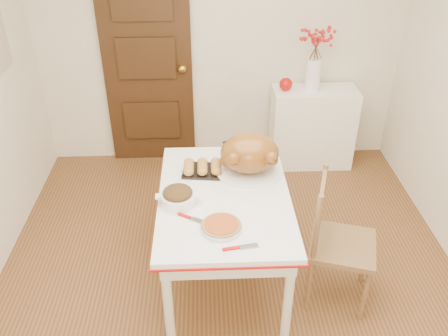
{
  "coord_description": "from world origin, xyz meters",
  "views": [
    {
      "loc": [
        -0.15,
        -2.42,
        2.62
      ],
      "look_at": [
        -0.04,
        0.19,
        0.96
      ],
      "focal_mm": 37.99,
      "sensor_mm": 36.0,
      "label": 1
    }
  ],
  "objects_px": {
    "chair_oak": "(343,243)",
    "sideboard": "(312,128)",
    "pumpkin_pie": "(221,226)",
    "kitchen_table": "(224,239)",
    "turkey_platter": "(250,155)"
  },
  "relations": [
    {
      "from": "kitchen_table",
      "to": "turkey_platter",
      "type": "relative_size",
      "value": 2.72
    },
    {
      "from": "pumpkin_pie",
      "to": "chair_oak",
      "type": "bearing_deg",
      "value": 11.75
    },
    {
      "from": "sideboard",
      "to": "chair_oak",
      "type": "relative_size",
      "value": 0.84
    },
    {
      "from": "sideboard",
      "to": "turkey_platter",
      "type": "distance_m",
      "value": 1.67
    },
    {
      "from": "kitchen_table",
      "to": "pumpkin_pie",
      "type": "bearing_deg",
      "value": -95.48
    },
    {
      "from": "kitchen_table",
      "to": "chair_oak",
      "type": "relative_size",
      "value": 1.34
    },
    {
      "from": "kitchen_table",
      "to": "chair_oak",
      "type": "xyz_separation_m",
      "value": [
        0.8,
        -0.18,
        0.1
      ]
    },
    {
      "from": "sideboard",
      "to": "kitchen_table",
      "type": "relative_size",
      "value": 0.63
    },
    {
      "from": "kitchen_table",
      "to": "sideboard",
      "type": "bearing_deg",
      "value": 59.71
    },
    {
      "from": "chair_oak",
      "to": "sideboard",
      "type": "bearing_deg",
      "value": 12.18
    },
    {
      "from": "sideboard",
      "to": "turkey_platter",
      "type": "relative_size",
      "value": 1.71
    },
    {
      "from": "kitchen_table",
      "to": "turkey_platter",
      "type": "bearing_deg",
      "value": 53.55
    },
    {
      "from": "pumpkin_pie",
      "to": "turkey_platter",
      "type": "bearing_deg",
      "value": 69.95
    },
    {
      "from": "chair_oak",
      "to": "kitchen_table",
      "type": "bearing_deg",
      "value": 94.54
    },
    {
      "from": "sideboard",
      "to": "pumpkin_pie",
      "type": "relative_size",
      "value": 3.29
    }
  ]
}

